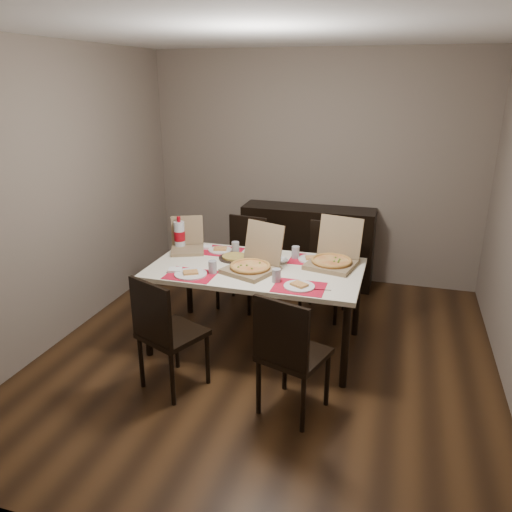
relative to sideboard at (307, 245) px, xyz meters
name	(u,v)px	position (x,y,z in m)	size (l,w,h in m)	color
ground	(267,357)	(0.00, -1.78, -0.46)	(3.80, 4.00, 0.02)	#3E2613
room_walls	(282,148)	(0.00, -1.35, 1.28)	(3.84, 4.02, 2.62)	gray
sideboard	(307,245)	(0.00, 0.00, 0.00)	(1.50, 0.40, 0.90)	black
dining_table	(256,274)	(-0.15, -1.60, 0.23)	(1.80, 1.00, 0.75)	#F2E9CC
chair_near_left	(165,330)	(-0.60, -2.46, 0.06)	(0.55, 0.55, 0.93)	black
chair_near_right	(289,351)	(0.35, -2.50, 0.06)	(0.53, 0.53, 0.93)	black
chair_far_left	(243,258)	(-0.53, -0.78, 0.06)	(0.47, 0.47, 0.93)	black
chair_far_right	(326,265)	(0.33, -0.75, 0.06)	(0.46, 0.46, 0.93)	black
setting_near_left	(194,272)	(-0.59, -1.91, 0.32)	(0.43, 0.30, 0.11)	red
setting_near_right	(293,283)	(0.24, -1.92, 0.32)	(0.48, 0.30, 0.11)	red
setting_far_left	(223,249)	(-0.57, -1.30, 0.32)	(0.49, 0.30, 0.11)	red
setting_far_right	(308,257)	(0.24, -1.30, 0.32)	(0.46, 0.30, 0.11)	red
napkin_loose	(250,269)	(-0.17, -1.70, 0.31)	(0.12, 0.11, 0.02)	white
pizza_box_center	(253,264)	(-0.15, -1.70, 0.36)	(0.51, 0.53, 0.38)	olive
pizza_box_right	(333,259)	(0.48, -1.38, 0.36)	(0.47, 0.50, 0.39)	olive
pizza_box_left	(187,245)	(-0.90, -1.36, 0.36)	(0.41, 0.42, 0.30)	olive
faina_plate	(234,257)	(-0.40, -1.46, 0.31)	(0.28, 0.28, 0.03)	black
dip_bowl	(280,261)	(0.02, -1.44, 0.32)	(0.14, 0.14, 0.03)	white
soda_bottle	(179,235)	(-0.98, -1.33, 0.43)	(0.11, 0.11, 0.31)	silver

